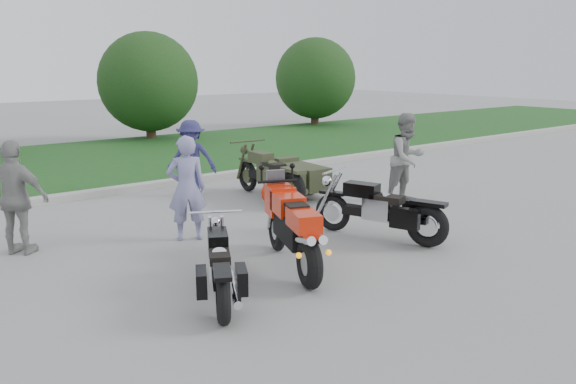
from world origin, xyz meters
TOP-DOWN VIEW (x-y plane):
  - ground at (0.00, 0.00)m, footprint 80.00×80.00m
  - curb at (0.00, 6.00)m, footprint 60.00×0.30m
  - grass_strip at (0.00, 10.15)m, footprint 60.00×8.00m
  - tree_mid_right at (4.00, 13.50)m, footprint 3.60×3.60m
  - tree_far_right at (12.00, 13.50)m, footprint 3.60×3.60m
  - sportbike_red at (-0.03, -0.17)m, footprint 1.00×2.17m
  - cruiser_left at (-1.41, -0.50)m, footprint 1.07×1.86m
  - cruiser_right at (2.01, -0.00)m, footprint 1.00×2.28m
  - cruiser_sidecar at (2.63, 3.33)m, footprint 1.32×2.55m
  - person_stripe at (-0.55, 1.97)m, footprint 0.75×0.63m
  - person_grey at (4.35, 1.53)m, footprint 0.94×0.75m
  - person_denim at (1.00, 4.70)m, footprint 1.23×1.17m
  - person_back at (-2.92, 2.91)m, footprint 1.02×1.04m

SIDE VIEW (x-z plane):
  - ground at x=0.00m, z-range 0.00..0.00m
  - grass_strip at x=0.00m, z-range 0.00..0.14m
  - curb at x=0.00m, z-range 0.00..0.15m
  - cruiser_left at x=-1.41m, z-range 0.01..0.79m
  - cruiser_sidecar at x=2.63m, z-range -0.03..0.95m
  - cruiser_right at x=2.01m, z-range 0.01..0.92m
  - sportbike_red at x=-0.03m, z-range 0.09..1.17m
  - person_denim at x=1.00m, z-range 0.00..1.68m
  - person_stripe at x=-0.55m, z-range 0.00..1.74m
  - person_back at x=-2.92m, z-range 0.00..1.76m
  - person_grey at x=4.35m, z-range 0.00..1.86m
  - tree_mid_right at x=4.00m, z-range 0.19..4.19m
  - tree_far_right at x=12.00m, z-range 0.19..4.19m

